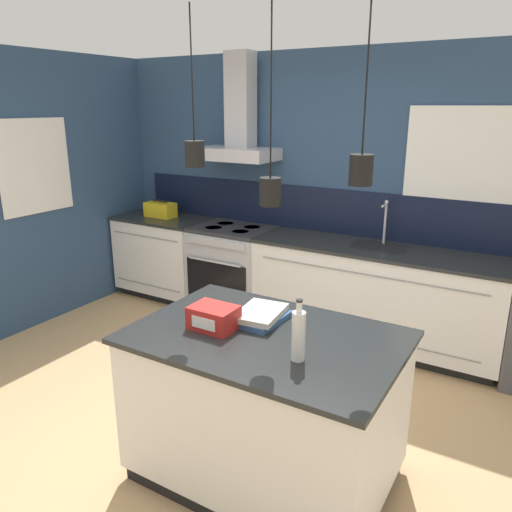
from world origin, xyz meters
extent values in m
plane|color=tan|center=(0.00, 0.00, 0.00)|extent=(16.00, 16.00, 0.00)
cube|color=navy|center=(0.00, 2.03, 1.30)|extent=(5.60, 0.06, 2.60)
cube|color=black|center=(0.00, 1.99, 1.12)|extent=(4.42, 0.02, 0.43)
cube|color=white|center=(1.25, 1.99, 1.62)|extent=(1.12, 0.01, 0.96)
cube|color=black|center=(1.25, 1.99, 1.62)|extent=(1.04, 0.01, 0.88)
cube|color=#B5B5BA|center=(-0.93, 1.77, 1.64)|extent=(0.80, 0.46, 0.12)
cube|color=#B5B5BA|center=(-0.93, 1.86, 2.15)|extent=(0.26, 0.20, 0.90)
cylinder|color=black|center=(0.11, -0.24, 2.26)|extent=(0.01, 0.01, 0.68)
cylinder|color=black|center=(0.11, -0.24, 1.85)|extent=(0.11, 0.11, 0.14)
sphere|color=#F9D18C|center=(0.11, -0.24, 1.85)|extent=(0.06, 0.06, 0.06)
cylinder|color=black|center=(0.61, -0.29, 2.18)|extent=(0.01, 0.01, 0.84)
cylinder|color=black|center=(0.61, -0.29, 1.69)|extent=(0.11, 0.11, 0.14)
sphere|color=#F9D18C|center=(0.61, -0.29, 1.69)|extent=(0.06, 0.06, 0.06)
cylinder|color=black|center=(1.06, -0.24, 2.25)|extent=(0.01, 0.01, 0.71)
cylinder|color=black|center=(1.06, -0.24, 1.82)|extent=(0.11, 0.11, 0.14)
sphere|color=#F9D18C|center=(1.06, -0.24, 1.82)|extent=(0.06, 0.06, 0.06)
cube|color=navy|center=(-2.43, 0.70, 1.30)|extent=(0.06, 3.80, 2.60)
cube|color=white|center=(-2.39, 0.55, 1.55)|extent=(0.01, 0.76, 0.88)
cube|color=black|center=(-2.39, 0.55, 1.55)|extent=(0.01, 0.68, 0.80)
cube|color=black|center=(-1.85, 1.72, 0.04)|extent=(0.99, 0.56, 0.09)
cube|color=white|center=(-1.85, 1.69, 0.48)|extent=(1.02, 0.62, 0.79)
cube|color=gray|center=(-1.85, 1.38, 0.76)|extent=(0.90, 0.01, 0.01)
cube|color=gray|center=(-1.85, 1.38, 0.21)|extent=(0.90, 0.01, 0.01)
cube|color=#232626|center=(-1.85, 1.69, 0.90)|extent=(1.05, 0.64, 0.03)
cube|color=black|center=(0.58, 1.72, 0.04)|extent=(2.13, 0.56, 0.09)
cube|color=white|center=(0.58, 1.69, 0.48)|extent=(2.20, 0.62, 0.79)
cube|color=gray|center=(0.58, 1.38, 0.76)|extent=(1.93, 0.01, 0.01)
cube|color=gray|center=(0.58, 1.38, 0.21)|extent=(1.93, 0.01, 0.01)
cube|color=#232626|center=(0.58, 1.69, 0.90)|extent=(2.22, 0.64, 0.03)
cube|color=#262628|center=(0.58, 1.74, 0.91)|extent=(0.48, 0.34, 0.01)
cylinder|color=#B5B5BA|center=(0.58, 1.87, 1.10)|extent=(0.02, 0.02, 0.38)
sphere|color=#B5B5BA|center=(0.58, 1.87, 1.29)|extent=(0.03, 0.03, 0.03)
cylinder|color=#B5B5BA|center=(0.58, 1.81, 1.27)|extent=(0.02, 0.12, 0.02)
cube|color=#B5B5BA|center=(-0.93, 1.69, 0.43)|extent=(0.81, 0.62, 0.87)
cube|color=black|center=(-0.93, 1.37, 0.40)|extent=(0.70, 0.02, 0.44)
cylinder|color=#B5B5BA|center=(-0.93, 1.35, 0.63)|extent=(0.61, 0.02, 0.02)
cube|color=#B5B5BA|center=(-0.93, 1.37, 0.82)|extent=(0.70, 0.02, 0.07)
cube|color=#2D2D30|center=(-0.93, 1.69, 0.89)|extent=(0.81, 0.60, 0.04)
cylinder|color=black|center=(-1.09, 1.80, 0.91)|extent=(0.17, 0.17, 0.00)
cylinder|color=black|center=(-0.76, 1.80, 0.91)|extent=(0.17, 0.17, 0.00)
cylinder|color=black|center=(-1.09, 1.58, 0.91)|extent=(0.17, 0.17, 0.00)
cylinder|color=black|center=(-0.76, 1.58, 0.91)|extent=(0.17, 0.17, 0.00)
cube|color=black|center=(0.60, -0.29, 0.04)|extent=(1.35, 0.90, 0.09)
cube|color=white|center=(0.60, -0.29, 0.48)|extent=(1.41, 0.93, 0.79)
cube|color=#232626|center=(0.60, -0.29, 0.90)|extent=(1.46, 0.98, 0.03)
cylinder|color=silver|center=(0.87, -0.46, 1.04)|extent=(0.07, 0.07, 0.25)
cylinder|color=silver|center=(0.87, -0.46, 1.19)|extent=(0.03, 0.03, 0.06)
cylinder|color=#262628|center=(0.87, -0.46, 1.22)|extent=(0.03, 0.03, 0.01)
cube|color=#335684|center=(0.49, -0.15, 0.93)|extent=(0.24, 0.34, 0.03)
cube|color=beige|center=(0.48, -0.16, 0.96)|extent=(0.27, 0.35, 0.03)
cube|color=red|center=(0.31, -0.37, 0.97)|extent=(0.25, 0.19, 0.13)
cube|color=white|center=(0.31, -0.47, 0.97)|extent=(0.15, 0.01, 0.06)
cube|color=gold|center=(-1.89, 1.69, 0.99)|extent=(0.34, 0.18, 0.16)
cylinder|color=black|center=(-1.89, 1.69, 1.09)|extent=(0.20, 0.02, 0.02)
camera|label=1|loc=(1.81, -2.44, 2.10)|focal=35.00mm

